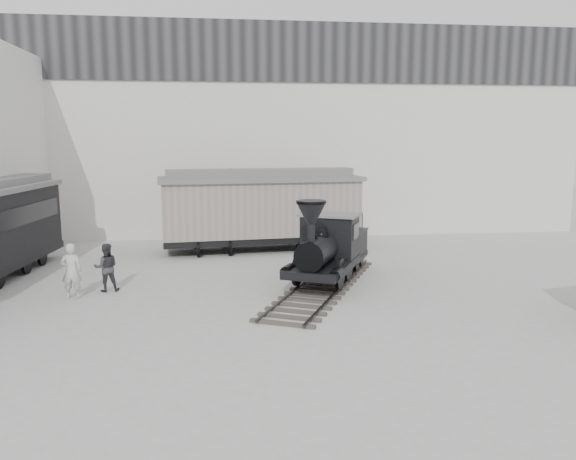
{
  "coord_description": "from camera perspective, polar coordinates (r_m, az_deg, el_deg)",
  "views": [
    {
      "loc": [
        -2.5,
        -15.37,
        5.11
      ],
      "look_at": [
        -0.23,
        3.78,
        2.0
      ],
      "focal_mm": 35.0,
      "sensor_mm": 36.0,
      "label": 1
    }
  ],
  "objects": [
    {
      "name": "north_wall",
      "position": [
        30.46,
        -2.08,
        9.99
      ],
      "size": [
        34.0,
        2.51,
        11.0
      ],
      "color": "silver",
      "rests_on": "ground"
    },
    {
      "name": "boxcar",
      "position": [
        26.03,
        -2.77,
        2.26
      ],
      "size": [
        9.51,
        3.84,
        3.79
      ],
      "rotation": [
        0.0,
        0.0,
        0.1
      ],
      "color": "black",
      "rests_on": "ground"
    },
    {
      "name": "visitor_a",
      "position": [
        19.51,
        -21.13,
        -3.9
      ],
      "size": [
        0.67,
        0.44,
        1.82
      ],
      "primitive_type": "imported",
      "rotation": [
        0.0,
        0.0,
        3.13
      ],
      "color": "beige",
      "rests_on": "ground"
    },
    {
      "name": "locomotive",
      "position": [
        20.06,
        4.03,
        -2.24
      ],
      "size": [
        5.54,
        8.81,
        3.12
      ],
      "rotation": [
        0.0,
        0.0,
        -0.45
      ],
      "color": "#3F3934",
      "rests_on": "ground"
    },
    {
      "name": "visitor_b",
      "position": [
        20.03,
        -17.98,
        -3.64
      ],
      "size": [
        0.91,
        0.77,
        1.65
      ],
      "primitive_type": "imported",
      "rotation": [
        0.0,
        0.0,
        3.34
      ],
      "color": "#323137",
      "rests_on": "ground"
    },
    {
      "name": "ground",
      "position": [
        16.39,
        2.38,
        -9.01
      ],
      "size": [
        90.0,
        90.0,
        0.0
      ],
      "primitive_type": "plane",
      "color": "#9E9E9B"
    }
  ]
}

